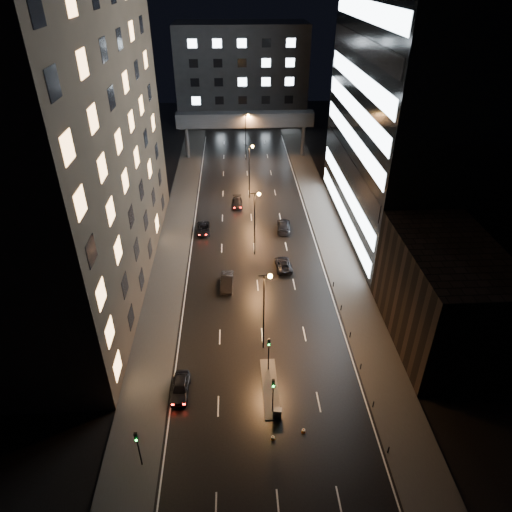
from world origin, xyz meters
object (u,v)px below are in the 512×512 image
object	(u,v)px
car_toward_a	(283,264)
car_toward_b	(284,226)
car_away_d	(237,203)
utility_cabinet	(277,413)
car_away_a	(180,387)
car_away_c	(203,229)
car_away_b	(227,282)

from	to	relation	value
car_toward_a	car_toward_b	distance (m)	11.33
car_away_d	utility_cabinet	distance (m)	46.33
car_away_d	car_away_a	bearing A→B (deg)	-98.82
car_away_d	car_toward_b	world-z (taller)	car_toward_b
car_away_a	car_away_c	distance (m)	33.27
car_away_d	car_toward_a	bearing A→B (deg)	-73.21
car_away_b	car_away_d	xyz separation A→B (m)	(1.82, 24.56, -0.12)
car_away_c	car_toward_a	bearing A→B (deg)	-44.91
car_away_b	car_toward_b	distance (m)	17.91
car_away_b	utility_cabinet	bearing A→B (deg)	-74.49
car_away_c	car_toward_b	distance (m)	13.17
car_toward_a	utility_cabinet	distance (m)	25.93
car_away_d	car_toward_b	xyz separation A→B (m)	(7.45, -9.23, 0.11)
car_toward_a	car_away_b	bearing A→B (deg)	23.76
car_away_d	car_away_b	bearing A→B (deg)	-94.36
car_away_a	car_away_d	distance (m)	43.12
car_away_b	car_toward_b	bearing A→B (deg)	61.74
car_away_b	car_toward_a	distance (m)	9.02
car_away_b	car_toward_a	bearing A→B (deg)	29.67
utility_cabinet	car_toward_a	bearing A→B (deg)	90.83
car_away_d	car_toward_b	bearing A→B (deg)	-51.22
car_away_a	utility_cabinet	xyz separation A→B (m)	(9.55, -3.61, -0.05)
car_toward_a	utility_cabinet	bearing A→B (deg)	79.90
car_away_d	utility_cabinet	world-z (taller)	car_away_d
car_away_b	car_toward_a	world-z (taller)	car_away_b
car_toward_a	car_toward_b	xyz separation A→B (m)	(1.22, 11.27, 0.12)
car_away_d	utility_cabinet	xyz separation A→B (m)	(3.03, -46.23, 0.05)
car_away_c	car_toward_b	world-z (taller)	car_toward_b
car_toward_a	utility_cabinet	xyz separation A→B (m)	(-3.20, -25.73, 0.06)
car_away_b	car_away_d	distance (m)	24.63
car_away_d	car_toward_b	distance (m)	11.87
car_away_c	utility_cabinet	distance (m)	37.89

